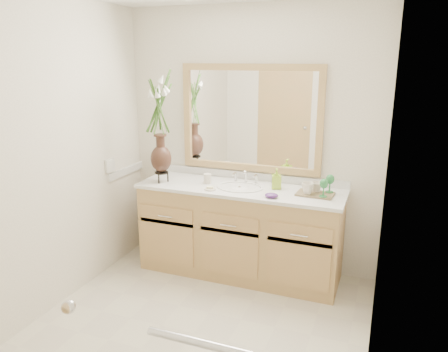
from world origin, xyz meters
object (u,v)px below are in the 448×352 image
at_px(flower_vase, 159,115).
at_px(tumbler, 207,179).
at_px(soap_bottle, 276,180).
at_px(tray, 315,194).

height_order(flower_vase, tumbler, flower_vase).
bearing_deg(soap_bottle, flower_vase, 170.75).
xyz_separation_m(flower_vase, tray, (1.39, 0.11, -0.61)).
bearing_deg(soap_bottle, tumbler, 167.48).
bearing_deg(tumbler, flower_vase, -165.60).
height_order(tumbler, soap_bottle, soap_bottle).
relative_size(tumbler, tray, 0.30).
height_order(flower_vase, soap_bottle, flower_vase).
bearing_deg(tumbler, soap_bottle, 6.30).
relative_size(tumbler, soap_bottle, 0.55).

